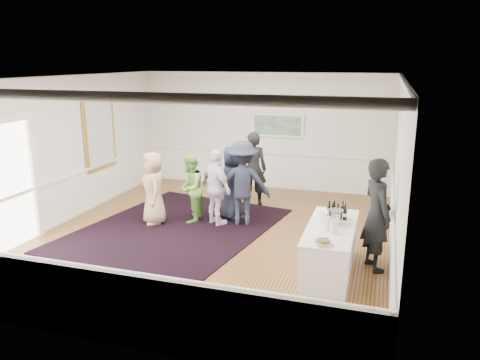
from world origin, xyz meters
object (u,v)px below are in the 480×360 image
(guest_dark_a, at_px, (242,183))
(guest_tan, at_px, (154,188))
(guest_green, at_px, (190,188))
(nut_bowl, at_px, (323,242))
(ice_bucket, at_px, (335,217))
(guest_navy, at_px, (232,183))
(guest_dark_b, at_px, (253,169))
(bartender, at_px, (377,215))
(guest_lilac, at_px, (216,188))
(serving_table, at_px, (330,249))

(guest_dark_a, bearing_deg, guest_tan, -2.15)
(guest_tan, height_order, guest_green, guest_tan)
(guest_green, relative_size, nut_bowl, 5.58)
(guest_dark_a, xyz_separation_m, ice_bucket, (2.17, -1.69, 0.01))
(guest_navy, bearing_deg, nut_bowl, 176.24)
(guest_dark_b, bearing_deg, bartender, 125.26)
(bartender, distance_m, guest_dark_a, 3.19)
(guest_lilac, height_order, nut_bowl, guest_lilac)
(guest_lilac, relative_size, guest_navy, 1.00)
(guest_navy, height_order, nut_bowl, guest_navy)
(guest_dark_b, bearing_deg, guest_lilac, 66.94)
(guest_green, xyz_separation_m, nut_bowl, (3.26, -2.52, 0.10))
(guest_lilac, relative_size, nut_bowl, 6.09)
(guest_lilac, distance_m, guest_dark_b, 1.68)
(guest_green, distance_m, guest_lilac, 0.63)
(serving_table, xyz_separation_m, bartender, (0.71, 0.39, 0.56))
(guest_green, xyz_separation_m, guest_lilac, (0.63, -0.03, 0.07))
(guest_green, height_order, guest_dark_b, guest_dark_b)
(guest_tan, height_order, guest_lilac, guest_lilac)
(guest_lilac, xyz_separation_m, nut_bowl, (2.64, -2.49, 0.03))
(guest_navy, height_order, ice_bucket, guest_navy)
(ice_bucket, bearing_deg, nut_bowl, -93.80)
(nut_bowl, bearing_deg, guest_dark_a, 128.11)
(guest_tan, relative_size, guest_green, 1.05)
(nut_bowl, bearing_deg, guest_tan, 151.43)
(guest_green, distance_m, guest_navy, 0.96)
(guest_navy, relative_size, ice_bucket, 6.45)
(guest_lilac, distance_m, guest_dark_a, 0.57)
(bartender, relative_size, nut_bowl, 7.11)
(guest_tan, height_order, nut_bowl, guest_tan)
(guest_lilac, relative_size, ice_bucket, 6.43)
(bartender, relative_size, guest_dark_b, 1.06)
(guest_tan, bearing_deg, guest_lilac, 65.69)
(guest_navy, distance_m, nut_bowl, 3.87)
(guest_dark_a, distance_m, nut_bowl, 3.42)
(guest_green, bearing_deg, guest_tan, -70.35)
(serving_table, relative_size, guest_dark_a, 1.10)
(guest_tan, height_order, guest_dark_b, guest_dark_b)
(guest_lilac, xyz_separation_m, guest_navy, (0.20, 0.51, 0.00))
(guest_dark_a, xyz_separation_m, guest_dark_b, (-0.17, 1.44, -0.01))
(guest_tan, height_order, guest_dark_a, guest_dark_a)
(guest_dark_b, distance_m, ice_bucket, 3.92)
(guest_green, height_order, guest_navy, guest_navy)
(bartender, xyz_separation_m, ice_bucket, (-0.66, -0.23, -0.03))
(nut_bowl, bearing_deg, serving_table, 88.65)
(guest_dark_a, bearing_deg, guest_lilac, 2.45)
(guest_tan, relative_size, ice_bucket, 6.17)
(bartender, bearing_deg, serving_table, 90.79)
(serving_table, height_order, guest_navy, guest_navy)
(guest_lilac, relative_size, guest_dark_b, 0.91)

